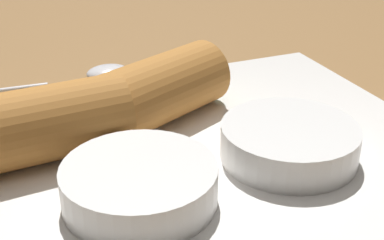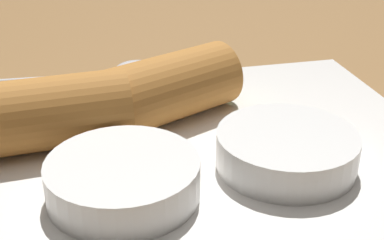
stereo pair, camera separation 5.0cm
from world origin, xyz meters
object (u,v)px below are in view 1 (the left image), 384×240
object	(u,v)px
dipping_bowl_far	(289,140)
dipping_bowl_near	(139,183)
spoon	(89,76)
serving_plate	(192,155)

from	to	relation	value
dipping_bowl_far	dipping_bowl_near	bearing A→B (deg)	5.33
dipping_bowl_near	spoon	distance (cm)	21.74
dipping_bowl_near	serving_plate	bearing A→B (deg)	-137.36
serving_plate	dipping_bowl_near	size ratio (longest dim) A/B	3.82
serving_plate	spoon	size ratio (longest dim) A/B	1.68
dipping_bowl_far	spoon	bearing A→B (deg)	-67.93
serving_plate	dipping_bowl_far	size ratio (longest dim) A/B	3.82
serving_plate	dipping_bowl_near	distance (cm)	7.18
dipping_bowl_near	spoon	xyz separation A→B (cm)	(-1.85, -21.56, -2.09)
dipping_bowl_near	spoon	bearing A→B (deg)	-94.89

